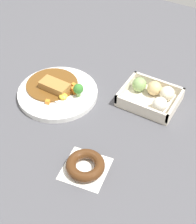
# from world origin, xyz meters

# --- Properties ---
(ground_plane) EXTENTS (1.60, 1.60, 0.00)m
(ground_plane) POSITION_xyz_m (0.00, 0.00, 0.00)
(ground_plane) COLOR #4C4C51
(curry_plate) EXTENTS (0.26, 0.26, 0.06)m
(curry_plate) POSITION_xyz_m (0.08, 0.01, 0.01)
(curry_plate) COLOR white
(curry_plate) RESTS_ON ground_plane
(donut_box) EXTENTS (0.18, 0.15, 0.06)m
(donut_box) POSITION_xyz_m (-0.20, -0.11, 0.02)
(donut_box) COLOR beige
(donut_box) RESTS_ON ground_plane
(chocolate_ring_donut) EXTENTS (0.14, 0.14, 0.03)m
(chocolate_ring_donut) POSITION_xyz_m (-0.16, 0.23, 0.02)
(chocolate_ring_donut) COLOR white
(chocolate_ring_donut) RESTS_ON ground_plane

